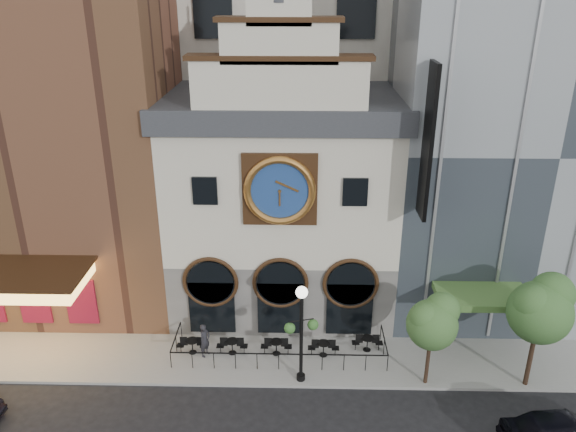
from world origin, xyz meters
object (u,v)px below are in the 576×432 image
Objects in this scene: bistro_3 at (323,348)px; tree_left at (433,321)px; bistro_0 at (192,345)px; bistro_2 at (276,346)px; lamppost at (301,324)px; car_right at (563,432)px; bistro_1 at (232,346)px; bistro_4 at (367,343)px; pedestrian at (205,340)px; tree_right at (541,307)px.

tree_left is at bearing -21.77° from bistro_3.
bistro_2 is (4.29, 0.01, 0.00)m from bistro_0.
lamppost is at bearing 179.69° from tree_left.
tree_left reaches higher than car_right.
bistro_1 is 4.83m from lamppost.
bistro_2 is 0.32× the size of car_right.
bistro_1 is 1.00× the size of bistro_2.
tree_left is at bearing -43.42° from bistro_4.
pedestrian is at bearing -177.04° from bistro_2.
bistro_2 is at bearing 0.22° from bistro_1.
pedestrian reaches higher than bistro_2.
bistro_0 is at bearing -177.27° from bistro_4.
lamppost is 1.09× the size of tree_left.
bistro_4 is 0.31× the size of lamppost.
bistro_0 is 0.34× the size of tree_left.
pedestrian reaches higher than bistro_1.
bistro_1 is at bearing 61.71° from car_right.
tree_left reaches higher than pedestrian.
bistro_2 is 0.34× the size of tree_left.
bistro_1 is 1.42m from pedestrian.
car_right is at bearing -80.05° from pedestrian.
lamppost is 5.96m from tree_left.
car_right is 0.98× the size of lamppost.
bistro_2 is 0.31× the size of lamppost.
pedestrian is 11.24m from tree_left.
bistro_3 is 10.42m from tree_right.
car_right is at bearing -39.15° from tree_left.
bistro_0 is at bearing -179.96° from bistro_1.
bistro_3 and bistro_4 have the same top height.
lamppost reaches higher than car_right.
pedestrian is (-15.52, 5.65, 0.20)m from car_right.
pedestrian reaches higher than bistro_4.
car_right is at bearing -36.04° from lamppost.
bistro_4 is 8.52m from tree_right.
lamppost is at bearing -145.04° from bistro_4.
bistro_2 is 1.00× the size of bistro_3.
bistro_2 and bistro_4 have the same top height.
pedestrian is 5.63m from lamppost.
bistro_4 is at bearing 136.58° from tree_left.
bistro_3 is at bearing -0.54° from bistro_0.
bistro_1 is 0.32× the size of car_right.
bistro_3 is (4.64, -0.06, 0.00)m from bistro_1.
car_right is (7.27, -6.25, 0.23)m from bistro_4.
bistro_2 is 4.68m from bistro_4.
car_right reaches higher than bistro_2.
tree_right is (10.68, -0.03, 1.05)m from lamppost.
tree_right is (4.72, 0.01, 0.77)m from tree_left.
bistro_0 is 1.00× the size of bistro_4.
bistro_0 and bistro_2 have the same top height.
bistro_3 is at bearing -1.73° from bistro_2.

